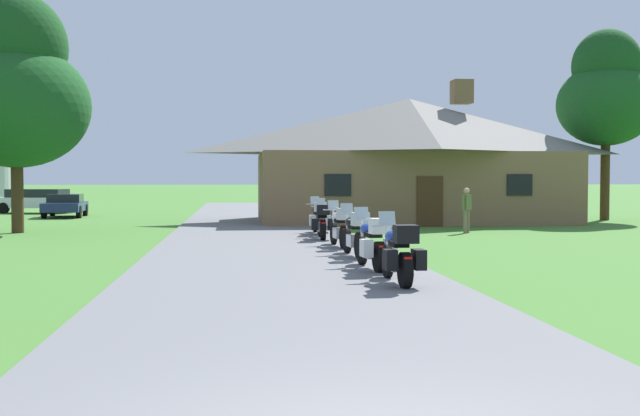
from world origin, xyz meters
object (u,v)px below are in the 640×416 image
object	(u,v)px
motorcycle_black_farthest_in_row	(318,218)
tree_left_near	(16,88)
motorcycle_white_fourth_in_row	(340,227)
parked_white_suv_far_left	(35,200)
bystander_olive_shirt_near_lodge	(467,208)
tree_right_of_lodge	(606,93)
motorcycle_blue_second_in_row	(373,244)
motorcycle_red_fifth_in_row	(322,222)
motorcycle_black_third_in_row	(355,234)
parked_navy_sedan_far_left	(65,205)
motorcycle_blue_nearest_to_camera	(399,255)

from	to	relation	value
motorcycle_black_farthest_in_row	tree_left_near	bearing A→B (deg)	165.63
motorcycle_white_fourth_in_row	parked_white_suv_far_left	bearing A→B (deg)	116.15
motorcycle_white_fourth_in_row	parked_white_suv_far_left	world-z (taller)	parked_white_suv_far_left
bystander_olive_shirt_near_lodge	tree_right_of_lodge	xyz separation A→B (m)	(9.34, 8.05, 5.17)
motorcycle_white_fourth_in_row	tree_right_of_lodge	distance (m)	21.01
motorcycle_blue_second_in_row	motorcycle_white_fourth_in_row	size ratio (longest dim) A/B	1.00
motorcycle_red_fifth_in_row	bystander_olive_shirt_near_lodge	distance (m)	6.40
motorcycle_red_fifth_in_row	tree_left_near	xyz separation A→B (m)	(-10.75, 4.89, 4.70)
tree_right_of_lodge	motorcycle_red_fifth_in_row	bearing A→B (deg)	-143.73
motorcycle_black_third_in_row	bystander_olive_shirt_near_lodge	world-z (taller)	bystander_olive_shirt_near_lodge
parked_white_suv_far_left	tree_right_of_lodge	bearing A→B (deg)	-97.95
motorcycle_blue_second_in_row	parked_white_suv_far_left	bearing A→B (deg)	110.56
motorcycle_blue_second_in_row	motorcycle_black_farthest_in_row	size ratio (longest dim) A/B	1.00
tree_left_near	tree_right_of_lodge	world-z (taller)	tree_right_of_lodge
tree_right_of_lodge	parked_white_suv_far_left	xyz separation A→B (m)	(-29.35, 10.90, -5.33)
motorcycle_blue_second_in_row	parked_navy_sedan_far_left	size ratio (longest dim) A/B	0.48
bystander_olive_shirt_near_lodge	parked_navy_sedan_far_left	world-z (taller)	bystander_olive_shirt_near_lodge
motorcycle_black_third_in_row	tree_right_of_lodge	bearing A→B (deg)	44.29
motorcycle_black_third_in_row	motorcycle_black_farthest_in_row	bearing A→B (deg)	86.41
motorcycle_blue_nearest_to_camera	motorcycle_blue_second_in_row	bearing A→B (deg)	90.25
motorcycle_black_farthest_in_row	tree_left_near	distance (m)	12.12
motorcycle_black_third_in_row	motorcycle_red_fifth_in_row	distance (m)	5.60
motorcycle_white_fourth_in_row	parked_white_suv_far_left	size ratio (longest dim) A/B	0.43
motorcycle_red_fifth_in_row	bystander_olive_shirt_near_lodge	world-z (taller)	bystander_olive_shirt_near_lodge
bystander_olive_shirt_near_lodge	motorcycle_black_third_in_row	bearing A→B (deg)	-166.53
tree_left_near	parked_white_suv_far_left	size ratio (longest dim) A/B	1.81
motorcycle_white_fourth_in_row	motorcycle_red_fifth_in_row	size ratio (longest dim) A/B	1.00
motorcycle_blue_nearest_to_camera	motorcycle_blue_second_in_row	size ratio (longest dim) A/B	1.00
motorcycle_red_fifth_in_row	tree_right_of_lodge	distance (m)	19.41
motorcycle_black_farthest_in_row	parked_white_suv_far_left	size ratio (longest dim) A/B	0.43
tree_left_near	tree_right_of_lodge	bearing A→B (deg)	13.36
motorcycle_white_fourth_in_row	motorcycle_blue_nearest_to_camera	bearing A→B (deg)	-94.20
motorcycle_white_fourth_in_row	tree_right_of_lodge	xyz separation A→B (m)	(14.82, 13.85, 5.49)
motorcycle_blue_second_in_row	motorcycle_black_farthest_in_row	xyz separation A→B (m)	(-0.01, 10.78, 0.00)
motorcycle_white_fourth_in_row	parked_navy_sedan_far_left	xyz separation A→B (m)	(-11.76, 19.69, 0.02)
motorcycle_black_farthest_in_row	bystander_olive_shirt_near_lodge	size ratio (longest dim) A/B	1.25
tree_left_near	parked_navy_sedan_far_left	world-z (taller)	tree_left_near
motorcycle_blue_nearest_to_camera	tree_left_near	bearing A→B (deg)	123.83
motorcycle_blue_nearest_to_camera	bystander_olive_shirt_near_lodge	world-z (taller)	bystander_olive_shirt_near_lodge
motorcycle_blue_nearest_to_camera	parked_navy_sedan_far_left	xyz separation A→B (m)	(-11.77, 27.62, 0.03)
motorcycle_blue_second_in_row	tree_left_near	bearing A→B (deg)	124.29
motorcycle_blue_nearest_to_camera	parked_navy_sedan_far_left	distance (m)	30.03
tree_right_of_lodge	parked_white_suv_far_left	size ratio (longest dim) A/B	1.88
motorcycle_red_fifth_in_row	tree_left_near	distance (m)	12.71
motorcycle_red_fifth_in_row	tree_left_near	bearing A→B (deg)	158.43
parked_navy_sedan_far_left	tree_left_near	bearing A→B (deg)	-89.77
motorcycle_white_fourth_in_row	motorcycle_black_farthest_in_row	world-z (taller)	same
tree_left_near	motorcycle_white_fourth_in_row	bearing A→B (deg)	-35.27
motorcycle_red_fifth_in_row	motorcycle_black_farthest_in_row	xyz separation A→B (m)	(0.13, 2.34, 0.00)
tree_left_near	motorcycle_blue_second_in_row	bearing A→B (deg)	-50.76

